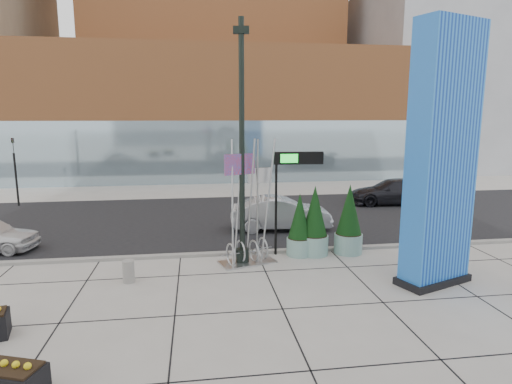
{
  "coord_description": "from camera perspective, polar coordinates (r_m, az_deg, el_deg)",
  "views": [
    {
      "loc": [
        -1.33,
        -12.08,
        5.39
      ],
      "look_at": [
        0.67,
        2.0,
        2.84
      ],
      "focal_mm": 30.0,
      "sensor_mm": 36.0,
      "label": 1
    }
  ],
  "objects": [
    {
      "name": "ground",
      "position": [
        13.3,
        -1.69,
        -13.76
      ],
      "size": [
        160.0,
        160.0,
        0.0
      ],
      "primitive_type": "plane",
      "color": "#9E9991",
      "rests_on": "ground"
    },
    {
      "name": "street_asphalt",
      "position": [
        22.77,
        -4.51,
        -3.55
      ],
      "size": [
        80.0,
        12.0,
        0.02
      ],
      "primitive_type": "cube",
      "color": "black",
      "rests_on": "ground"
    },
    {
      "name": "curb_edge",
      "position": [
        17.0,
        -3.21,
        -8.14
      ],
      "size": [
        80.0,
        0.3,
        0.12
      ],
      "primitive_type": "cube",
      "color": "gray",
      "rests_on": "ground"
    },
    {
      "name": "tower_podium",
      "position": [
        39.15,
        -4.75,
        10.28
      ],
      "size": [
        34.0,
        10.0,
        11.0
      ],
      "primitive_type": "cube",
      "color": "#A05B2E",
      "rests_on": "ground"
    },
    {
      "name": "tower_glass_front",
      "position": [
        34.48,
        -4.2,
        5.32
      ],
      "size": [
        34.0,
        0.6,
        5.0
      ],
      "primitive_type": "cube",
      "color": "#8CA5B2",
      "rests_on": "ground"
    },
    {
      "name": "building_grey_parking",
      "position": [
        52.0,
        24.34,
        13.26
      ],
      "size": [
        20.0,
        18.0,
        18.0
      ],
      "primitive_type": "cube",
      "color": "slate",
      "rests_on": "ground"
    },
    {
      "name": "blue_pylon",
      "position": [
        14.54,
        23.49,
        3.71
      ],
      "size": [
        2.69,
        1.9,
        8.22
      ],
      "rotation": [
        0.0,
        0.0,
        0.36
      ],
      "color": "#0B2FAF",
      "rests_on": "ground"
    },
    {
      "name": "lamp_post",
      "position": [
        15.28,
        -1.88,
        3.23
      ],
      "size": [
        0.57,
        0.48,
        8.67
      ],
      "rotation": [
        0.0,
        0.0,
        -0.17
      ],
      "color": "black",
      "rests_on": "ground"
    },
    {
      "name": "public_art_sculpture",
      "position": [
        15.76,
        -1.13,
        -5.23
      ],
      "size": [
        2.24,
        1.57,
        4.61
      ],
      "rotation": [
        0.0,
        0.0,
        0.3
      ],
      "color": "#B2B4B7",
      "rests_on": "ground"
    },
    {
      "name": "concrete_bollard",
      "position": [
        14.81,
        -16.64,
        -10.11
      ],
      "size": [
        0.38,
        0.38,
        0.74
      ],
      "primitive_type": "cylinder",
      "color": "gray",
      "rests_on": "ground"
    },
    {
      "name": "overhead_street_sign",
      "position": [
        16.43,
        5.09,
        3.38
      ],
      "size": [
        1.9,
        0.25,
        4.04
      ],
      "rotation": [
        0.0,
        0.0,
        -0.04
      ],
      "color": "black",
      "rests_on": "ground"
    },
    {
      "name": "round_planter_east",
      "position": [
        17.26,
        12.3,
        -3.76
      ],
      "size": [
        1.11,
        1.11,
        2.77
      ],
      "color": "#84B1A7",
      "rests_on": "ground"
    },
    {
      "name": "round_planter_mid",
      "position": [
        16.83,
        7.81,
        -4.0
      ],
      "size": [
        1.1,
        1.1,
        2.75
      ],
      "color": "#84B1A7",
      "rests_on": "ground"
    },
    {
      "name": "round_planter_west",
      "position": [
        16.71,
        5.82,
        -4.56
      ],
      "size": [
        0.98,
        0.98,
        2.46
      ],
      "color": "#84B1A7",
      "rests_on": "ground"
    },
    {
      "name": "box_planter_south",
      "position": [
        10.22,
        -30.36,
        -20.81
      ],
      "size": [
        1.59,
        1.15,
        0.79
      ],
      "rotation": [
        0.0,
        0.0,
        -0.34
      ],
      "color": "black",
      "rests_on": "ground"
    },
    {
      "name": "car_silver_mid",
      "position": [
        20.43,
        3.31,
        -2.9
      ],
      "size": [
        4.83,
        1.9,
        1.56
      ],
      "primitive_type": "imported",
      "rotation": [
        0.0,
        0.0,
        1.52
      ],
      "color": "#A7A8AE",
      "rests_on": "ground"
    },
    {
      "name": "car_dark_east",
      "position": [
        27.58,
        17.74,
        0.01
      ],
      "size": [
        5.46,
        2.67,
        1.53
      ],
      "primitive_type": "imported",
      "rotation": [
        0.0,
        0.0,
        -1.67
      ],
      "color": "black",
      "rests_on": "ground"
    },
    {
      "name": "traffic_signal",
      "position": [
        29.27,
        -29.44,
        2.78
      ],
      "size": [
        0.15,
        0.18,
        4.1
      ],
      "color": "black",
      "rests_on": "ground"
    }
  ]
}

